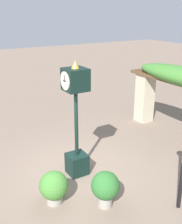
{
  "coord_description": "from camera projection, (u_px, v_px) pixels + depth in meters",
  "views": [
    {
      "loc": [
        6.68,
        -3.51,
        4.77
      ],
      "look_at": [
        0.01,
        0.51,
        1.92
      ],
      "focal_mm": 45.0,
      "sensor_mm": 36.0,
      "label": 1
    }
  ],
  "objects": [
    {
      "name": "potted_plant_near_left",
      "position": [
        105.0,
        187.0,
        7.08
      ],
      "size": [
        0.73,
        0.73,
        0.97
      ],
      "color": "gray",
      "rests_on": "ground"
    },
    {
      "name": "ground_plane",
      "position": [
        77.0,
        173.0,
        8.71
      ],
      "size": [
        60.0,
        60.0,
        0.0
      ],
      "primitive_type": "plane",
      "color": "#7F6B5B"
    },
    {
      "name": "potted_plant_near_right",
      "position": [
        54.0,
        187.0,
        7.22
      ],
      "size": [
        0.76,
        0.76,
        0.89
      ],
      "color": "gray",
      "rests_on": "ground"
    },
    {
      "name": "pedestal_clock",
      "position": [
        76.0,
        119.0,
        8.1
      ],
      "size": [
        0.62,
        0.67,
        3.48
      ],
      "color": "black",
      "rests_on": "ground"
    }
  ]
}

